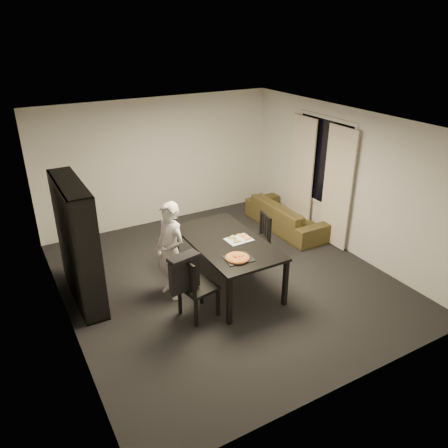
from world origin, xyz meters
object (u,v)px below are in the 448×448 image
pepperoni_pizza (237,258)px  baking_tray (239,259)px  chair_right (260,235)px  bookshelf (78,243)px  sofa (287,216)px  person (171,251)px  dining_table (227,245)px  chair_left (193,284)px

pepperoni_pizza → baking_tray: bearing=3.7°
baking_tray → pepperoni_pizza: bearing=-176.3°
chair_right → baking_tray: chair_right is taller
bookshelf → chair_right: (3.00, -0.35, -0.45)m
chair_right → sofa: chair_right is taller
person → sofa: person is taller
pepperoni_pizza → bookshelf: bearing=145.3°
dining_table → baking_tray: bearing=-103.7°
bookshelf → baking_tray: (1.96, -1.34, -0.14)m
dining_table → pepperoni_pizza: (-0.16, -0.58, 0.10)m
chair_right → baking_tray: (-1.04, -0.99, 0.30)m
chair_right → person: (-1.78, -0.24, 0.27)m
chair_right → sofa: size_ratio=0.45×
bookshelf → baking_tray: 2.38m
dining_table → person: 0.90m
chair_left → baking_tray: size_ratio=2.48×
person → baking_tray: size_ratio=3.87×
bookshelf → chair_right: 3.06m
chair_left → dining_table: bearing=-69.3°
sofa → chair_right: bearing=124.4°
baking_tray → pepperoni_pizza: 0.03m
dining_table → bookshelf: bearing=160.1°
dining_table → baking_tray: (-0.14, -0.58, 0.08)m
chair_right → baking_tray: 1.47m
pepperoni_pizza → sofa: pepperoni_pizza is taller
chair_right → sofa: 1.50m
dining_table → baking_tray: baking_tray is taller
sofa → baking_tray: bearing=128.9°
chair_right → pepperoni_pizza: bearing=-38.7°
pepperoni_pizza → dining_table: bearing=74.3°
chair_left → chair_right: (1.75, 0.93, -0.06)m
dining_table → sofa: bearing=30.4°
dining_table → sofa: size_ratio=0.97×
person → pepperoni_pizza: 1.05m
bookshelf → person: bookshelf is taller
dining_table → pepperoni_pizza: bearing=-105.7°
bookshelf → chair_right: bearing=-6.7°
person → chair_left: bearing=-14.2°
bookshelf → chair_left: (1.25, -1.28, -0.38)m
baking_tray → pepperoni_pizza: (-0.02, -0.00, 0.02)m
dining_table → pepperoni_pizza: pepperoni_pizza is taller
bookshelf → chair_right: size_ratio=2.15×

